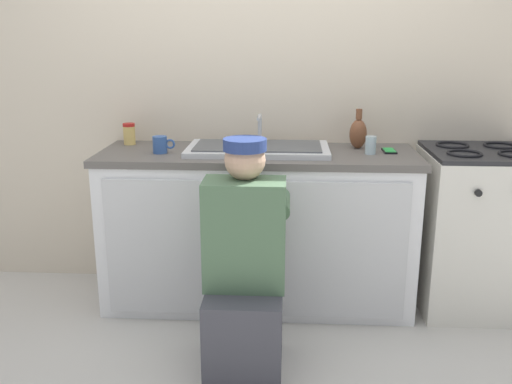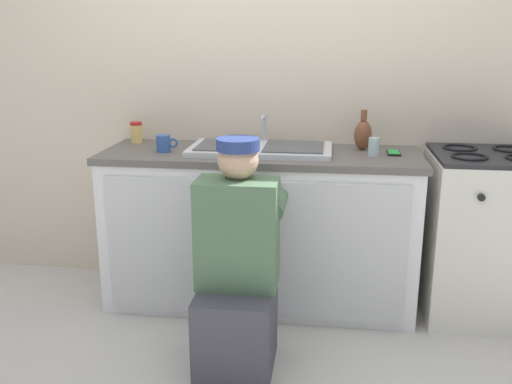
{
  "view_description": "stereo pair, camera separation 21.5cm",
  "coord_description": "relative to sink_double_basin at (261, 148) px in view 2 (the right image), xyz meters",
  "views": [
    {
      "loc": [
        0.17,
        -2.88,
        1.56
      ],
      "look_at": [
        0.0,
        0.1,
        0.73
      ],
      "focal_mm": 40.0,
      "sensor_mm": 36.0,
      "label": 1
    },
    {
      "loc": [
        0.39,
        -2.86,
        1.56
      ],
      "look_at": [
        0.0,
        0.1,
        0.73
      ],
      "focal_mm": 40.0,
      "sensor_mm": 36.0,
      "label": 2
    }
  ],
  "objects": [
    {
      "name": "stove_range",
      "position": [
        1.25,
        -0.0,
        -0.46
      ],
      "size": [
        0.6,
        0.62,
        0.95
      ],
      "color": "silver",
      "rests_on": "ground_plane"
    },
    {
      "name": "condiment_jar",
      "position": [
        -0.79,
        0.17,
        0.05
      ],
      "size": [
        0.07,
        0.07,
        0.13
      ],
      "color": "#DBB760",
      "rests_on": "countertop"
    },
    {
      "name": "counter_cabinet",
      "position": [
        0.0,
        -0.01,
        -0.5
      ],
      "size": [
        1.77,
        0.62,
        0.87
      ],
      "color": "white",
      "rests_on": "ground_plane"
    },
    {
      "name": "water_glass",
      "position": [
        0.63,
        -0.03,
        0.03
      ],
      "size": [
        0.06,
        0.06,
        0.1
      ],
      "color": "#ADC6CC",
      "rests_on": "countertop"
    },
    {
      "name": "sink_double_basin",
      "position": [
        0.0,
        0.0,
        0.0
      ],
      "size": [
        0.8,
        0.44,
        0.19
      ],
      "color": "silver",
      "rests_on": "countertop"
    },
    {
      "name": "vase_decorative",
      "position": [
        0.58,
        0.13,
        0.07
      ],
      "size": [
        0.1,
        0.1,
        0.23
      ],
      "color": "brown",
      "rests_on": "countertop"
    },
    {
      "name": "countertop",
      "position": [
        0.0,
        -0.0,
        -0.04
      ],
      "size": [
        1.81,
        0.62,
        0.04
      ],
      "primitive_type": "cube",
      "color": "#5B5651",
      "rests_on": "counter_cabinet"
    },
    {
      "name": "cell_phone",
      "position": [
        0.74,
        0.04,
        -0.01
      ],
      "size": [
        0.07,
        0.14,
        0.01
      ],
      "color": "black",
      "rests_on": "countertop"
    },
    {
      "name": "coffee_mug",
      "position": [
        -0.54,
        -0.07,
        0.03
      ],
      "size": [
        0.13,
        0.08,
        0.1
      ],
      "color": "#335699",
      "rests_on": "countertop"
    },
    {
      "name": "back_wall",
      "position": [
        0.0,
        0.35,
        0.32
      ],
      "size": [
        6.0,
        0.1,
        2.5
      ],
      "primitive_type": "cube",
      "color": "beige",
      "rests_on": "ground_plane"
    },
    {
      "name": "plumber_person",
      "position": [
        -0.03,
        -0.7,
        -0.47
      ],
      "size": [
        0.42,
        0.61,
        1.1
      ],
      "color": "#3F3F47",
      "rests_on": "ground_plane"
    },
    {
      "name": "ground_plane",
      "position": [
        0.0,
        -0.3,
        -0.93
      ],
      "size": [
        12.0,
        12.0,
        0.0
      ],
      "primitive_type": "plane",
      "color": "beige"
    }
  ]
}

